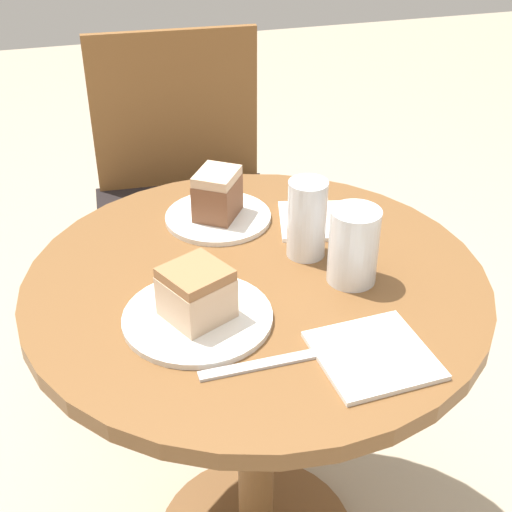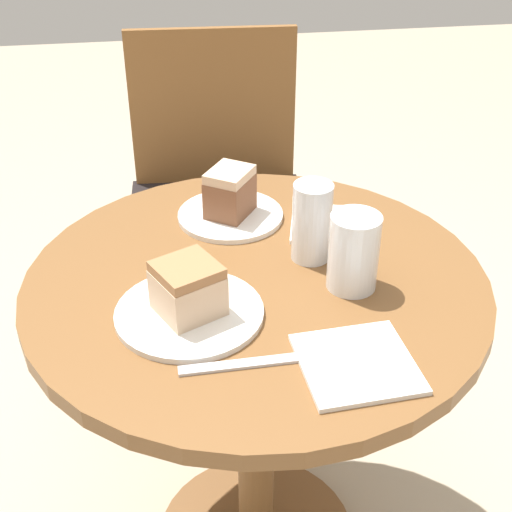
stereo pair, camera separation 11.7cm
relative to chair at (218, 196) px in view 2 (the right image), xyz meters
name	(u,v)px [view 2 (the right image)]	position (x,y,z in m)	size (l,w,h in m)	color
table	(256,358)	(-0.01, -0.73, 0.05)	(0.78, 0.78, 0.71)	brown
chair	(218,196)	(0.00, 0.00, 0.00)	(0.50, 0.48, 0.89)	brown
plate_near	(189,313)	(-0.13, -0.82, 0.23)	(0.23, 0.23, 0.01)	silver
plate_far	(230,215)	(-0.03, -0.52, 0.23)	(0.20, 0.20, 0.01)	silver
cake_slice_near	(188,288)	(-0.13, -0.82, 0.28)	(0.12, 0.12, 0.08)	beige
cake_slice_far	(230,192)	(-0.03, -0.52, 0.28)	(0.11, 0.11, 0.09)	brown
glass_lemonade	(353,255)	(0.14, -0.78, 0.29)	(0.08, 0.08, 0.13)	silver
glass_water	(312,227)	(0.09, -0.68, 0.29)	(0.07, 0.07, 0.14)	silver
napkin_stack	(357,364)	(0.10, -0.97, 0.23)	(0.17, 0.17, 0.01)	white
fork	(240,364)	(-0.07, -0.95, 0.23)	(0.17, 0.02, 0.00)	silver
napkin_side	(329,225)	(0.15, -0.59, 0.23)	(0.17, 0.17, 0.01)	white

